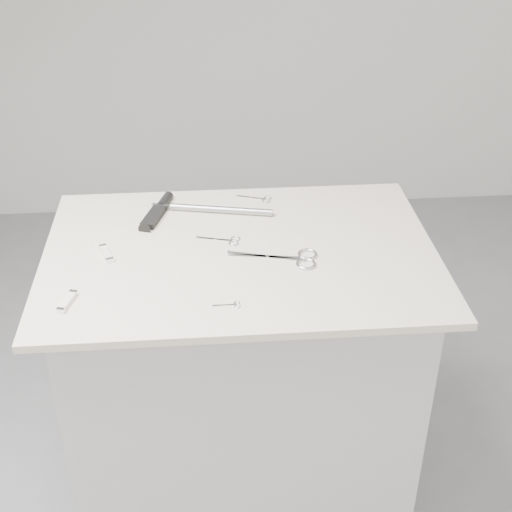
{
  "coord_description": "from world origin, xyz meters",
  "views": [
    {
      "loc": [
        -0.08,
        -1.55,
        1.86
      ],
      "look_at": [
        0.04,
        -0.03,
        0.92
      ],
      "focal_mm": 50.0,
      "sensor_mm": 36.0,
      "label": 1
    }
  ],
  "objects": [
    {
      "name": "large_shears",
      "position": [
        0.13,
        -0.05,
        0.92
      ],
      "size": [
        0.22,
        0.11,
        0.01
      ],
      "rotation": [
        0.0,
        0.0,
        -0.22
      ],
      "color": "silver",
      "rests_on": "display_board"
    },
    {
      "name": "pocket_knife_b",
      "position": [
        -0.34,
        0.0,
        0.93
      ],
      "size": [
        0.04,
        0.08,
        0.01
      ],
      "rotation": [
        0.0,
        0.0,
        1.91
      ],
      "color": "beige",
      "rests_on": "display_board"
    },
    {
      "name": "plinth",
      "position": [
        0.0,
        0.0,
        0.45
      ],
      "size": [
        0.9,
        0.6,
        0.9
      ],
      "primitive_type": "cube",
      "color": "#B2B2B0",
      "rests_on": "ground"
    },
    {
      "name": "metal_rail",
      "position": [
        -0.04,
        0.21,
        0.93
      ],
      "size": [
        0.28,
        0.08,
        0.02
      ],
      "primitive_type": "cylinder",
      "rotation": [
        0.0,
        1.57,
        -0.21
      ],
      "color": "gray",
      "rests_on": "display_board"
    },
    {
      "name": "embroidery_scissors_b",
      "position": [
        0.07,
        0.28,
        0.92
      ],
      "size": [
        0.1,
        0.06,
        0.0
      ],
      "rotation": [
        0.0,
        0.0,
        -0.33
      ],
      "color": "silver",
      "rests_on": "display_board"
    },
    {
      "name": "sheathed_knife",
      "position": [
        -0.21,
        0.22,
        0.93
      ],
      "size": [
        0.08,
        0.19,
        0.02
      ],
      "rotation": [
        0.0,
        0.0,
        1.27
      ],
      "color": "black",
      "rests_on": "display_board"
    },
    {
      "name": "embroidery_scissors_a",
      "position": [
        -0.03,
        0.05,
        0.92
      ],
      "size": [
        0.11,
        0.06,
        0.0
      ],
      "rotation": [
        0.0,
        0.0,
        -0.27
      ],
      "color": "silver",
      "rests_on": "display_board"
    },
    {
      "name": "tiny_scissors",
      "position": [
        -0.04,
        -0.24,
        0.92
      ],
      "size": [
        0.06,
        0.03,
        0.0
      ],
      "rotation": [
        0.0,
        0.0,
        0.02
      ],
      "color": "silver",
      "rests_on": "display_board"
    },
    {
      "name": "display_board",
      "position": [
        0.0,
        0.0,
        0.91
      ],
      "size": [
        1.0,
        0.7,
        0.02
      ],
      "primitive_type": "cube",
      "color": "beige",
      "rests_on": "plinth"
    },
    {
      "name": "pocket_knife_a",
      "position": [
        -0.41,
        -0.2,
        0.92
      ],
      "size": [
        0.04,
        0.08,
        0.01
      ],
      "rotation": [
        0.0,
        0.0,
        1.29
      ],
      "color": "beige",
      "rests_on": "display_board"
    },
    {
      "name": "ground",
      "position": [
        0.0,
        0.0,
        -0.01
      ],
      "size": [
        4.0,
        4.0,
        0.01
      ],
      "primitive_type": "cube",
      "color": "gray",
      "rests_on": "ground"
    }
  ]
}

